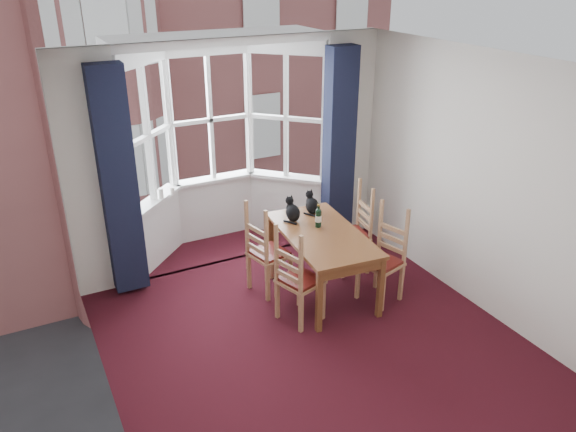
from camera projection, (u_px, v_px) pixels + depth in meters
floor at (323, 353)px, 5.63m from camera, size 4.50×4.50×0.00m
ceiling at (332, 69)px, 4.46m from camera, size 4.50×4.50×0.00m
wall_left at (98, 280)px, 4.21m from camera, size 0.00×4.50×4.50m
wall_right at (491, 189)px, 5.87m from camera, size 0.00×4.50×4.50m
wall_near at (527, 378)px, 3.22m from camera, size 4.00×0.00×4.00m
wall_back_pier_left at (93, 178)px, 6.18m from camera, size 0.70×0.12×2.80m
wall_back_pier_right at (347, 138)px, 7.55m from camera, size 0.70×0.12×2.80m
bay_window at (218, 145)px, 7.27m from camera, size 2.76×0.94×2.80m
curtain_left at (119, 184)px, 6.15m from camera, size 0.38×0.22×2.60m
curtain_right at (339, 148)px, 7.33m from camera, size 0.38×0.22×2.60m
dining_table at (322, 239)px, 6.41m from camera, size 0.97×1.62×0.76m
chair_left_near at (294, 284)px, 5.92m from camera, size 0.51×0.52×0.92m
chair_left_far at (263, 257)px, 6.47m from camera, size 0.48×0.50×0.92m
chair_right_near at (386, 260)px, 6.38m from camera, size 0.50×0.51×0.92m
chair_right_far at (357, 234)px, 6.99m from camera, size 0.46×0.48×0.92m
cat_left at (293, 211)px, 6.63m from camera, size 0.18×0.24×0.31m
cat_right at (312, 204)px, 6.83m from camera, size 0.17×0.23×0.30m
wine_bottle at (318, 217)px, 6.47m from camera, size 0.07×0.07×0.28m
candle_tall at (161, 193)px, 6.99m from camera, size 0.06×0.06×0.13m
candle_short at (172, 191)px, 7.09m from camera, size 0.06×0.06×0.10m
street at (53, 132)px, 34.22m from camera, size 80.00×80.00×0.00m
tenement_building at (80, 35)px, 16.30m from camera, size 18.40×7.80×15.20m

